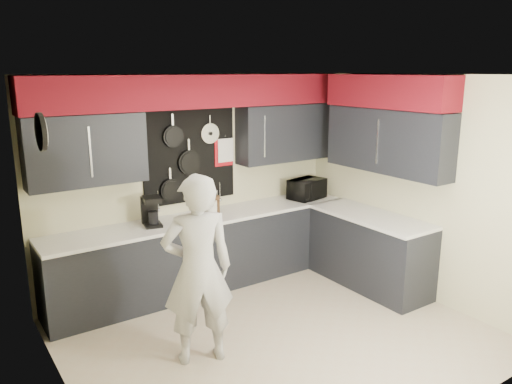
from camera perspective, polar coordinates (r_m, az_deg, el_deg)
ground at (r=5.32m, az=2.30°, el=-16.01°), size 4.00×4.00×0.00m
back_wall_assembly at (r=6.02m, az=-6.60°, el=7.66°), size 4.00×0.36×2.60m
right_wall_assembly at (r=6.12m, az=15.16°, el=6.74°), size 0.36×3.50×2.60m
left_wall_assembly at (r=4.02m, az=-21.35°, el=-6.25°), size 0.05×3.50×2.60m
base_cabinets at (r=6.22m, az=-0.22°, el=-6.77°), size 3.95×2.20×0.92m
microwave at (r=6.86m, az=5.83°, el=0.34°), size 0.55×0.43×0.27m
knife_block at (r=6.18m, az=-4.74°, el=-1.40°), size 0.12×0.12×0.22m
utensil_crock at (r=6.12m, az=-5.09°, el=-1.80°), size 0.13×0.13×0.17m
coffee_maker at (r=5.76m, az=-11.88°, el=-2.07°), size 0.23×0.26×0.34m
person at (r=4.57m, az=-6.66°, el=-8.86°), size 0.74×0.59×1.78m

